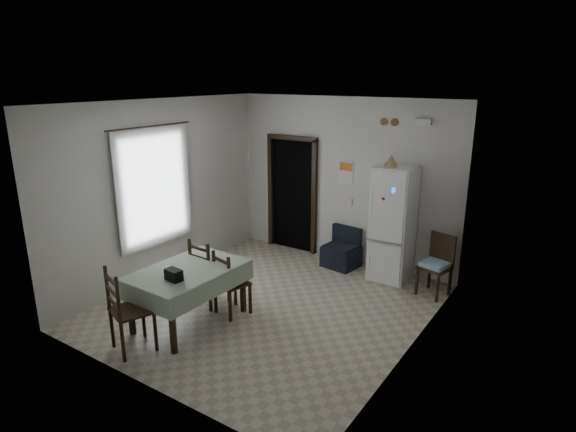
% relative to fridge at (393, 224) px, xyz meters
% --- Properties ---
extents(ground, '(4.50, 4.50, 0.00)m').
position_rel_fridge_xyz_m(ground, '(-1.08, -1.93, -0.94)').
color(ground, '#BDB19B').
rests_on(ground, ground).
extents(ceiling, '(4.20, 4.50, 0.02)m').
position_rel_fridge_xyz_m(ceiling, '(-1.08, -1.93, 1.96)').
color(ceiling, white).
rests_on(ceiling, ground).
extents(wall_back, '(4.20, 0.02, 2.90)m').
position_rel_fridge_xyz_m(wall_back, '(-1.08, 0.32, 0.51)').
color(wall_back, silver).
rests_on(wall_back, ground).
extents(wall_front, '(4.20, 0.02, 2.90)m').
position_rel_fridge_xyz_m(wall_front, '(-1.08, -4.18, 0.51)').
color(wall_front, silver).
rests_on(wall_front, ground).
extents(wall_left, '(0.02, 4.50, 2.90)m').
position_rel_fridge_xyz_m(wall_left, '(-3.18, -1.93, 0.51)').
color(wall_left, silver).
rests_on(wall_left, ground).
extents(wall_right, '(0.02, 4.50, 2.90)m').
position_rel_fridge_xyz_m(wall_right, '(1.02, -1.93, 0.51)').
color(wall_right, silver).
rests_on(wall_right, ground).
extents(doorway, '(1.06, 0.52, 2.22)m').
position_rel_fridge_xyz_m(doorway, '(-2.13, 0.52, 0.12)').
color(doorway, black).
rests_on(doorway, ground).
extents(window_recess, '(0.10, 1.20, 1.60)m').
position_rel_fridge_xyz_m(window_recess, '(-3.23, -2.13, 0.61)').
color(window_recess, silver).
rests_on(window_recess, ground).
extents(curtain, '(0.02, 1.45, 1.85)m').
position_rel_fridge_xyz_m(curtain, '(-3.12, -2.13, 0.61)').
color(curtain, silver).
rests_on(curtain, ground).
extents(curtain_rod, '(0.02, 1.60, 0.02)m').
position_rel_fridge_xyz_m(curtain_rod, '(-3.11, -2.13, 1.56)').
color(curtain_rod, black).
rests_on(curtain_rod, ground).
extents(calendar, '(0.28, 0.02, 0.40)m').
position_rel_fridge_xyz_m(calendar, '(-1.03, 0.31, 0.68)').
color(calendar, white).
rests_on(calendar, ground).
extents(calendar_image, '(0.24, 0.01, 0.14)m').
position_rel_fridge_xyz_m(calendar_image, '(-1.03, 0.30, 0.78)').
color(calendar_image, orange).
rests_on(calendar_image, ground).
extents(light_switch, '(0.08, 0.02, 0.12)m').
position_rel_fridge_xyz_m(light_switch, '(-0.93, 0.31, 0.16)').
color(light_switch, beige).
rests_on(light_switch, ground).
extents(vent_left, '(0.12, 0.03, 0.12)m').
position_rel_fridge_xyz_m(vent_left, '(-0.38, 0.31, 1.58)').
color(vent_left, brown).
rests_on(vent_left, ground).
extents(vent_right, '(0.12, 0.03, 0.12)m').
position_rel_fridge_xyz_m(vent_right, '(-0.20, 0.31, 1.58)').
color(vent_right, brown).
rests_on(vent_right, ground).
extents(emergency_light, '(0.25, 0.07, 0.09)m').
position_rel_fridge_xyz_m(emergency_light, '(0.27, 0.28, 1.61)').
color(emergency_light, white).
rests_on(emergency_light, ground).
extents(fridge, '(0.62, 0.62, 1.88)m').
position_rel_fridge_xyz_m(fridge, '(0.00, 0.00, 0.00)').
color(fridge, white).
rests_on(fridge, ground).
extents(tan_cone, '(0.26, 0.26, 0.19)m').
position_rel_fridge_xyz_m(tan_cone, '(-0.06, -0.08, 1.03)').
color(tan_cone, tan).
rests_on(tan_cone, fridge).
extents(navy_seat, '(0.63, 0.62, 0.68)m').
position_rel_fridge_xyz_m(navy_seat, '(-0.91, 0.00, -0.60)').
color(navy_seat, black).
rests_on(navy_seat, ground).
extents(corner_chair, '(0.50, 0.50, 0.95)m').
position_rel_fridge_xyz_m(corner_chair, '(0.79, -0.24, -0.47)').
color(corner_chair, black).
rests_on(corner_chair, ground).
extents(dining_table, '(1.02, 1.53, 0.78)m').
position_rel_fridge_xyz_m(dining_table, '(-1.69, -2.91, -0.55)').
color(dining_table, '#96A890').
rests_on(dining_table, ground).
extents(black_bag, '(0.24, 0.16, 0.15)m').
position_rel_fridge_xyz_m(black_bag, '(-1.57, -3.26, -0.08)').
color(black_bag, black).
rests_on(black_bag, dining_table).
extents(dining_chair_far_left, '(0.46, 0.46, 1.02)m').
position_rel_fridge_xyz_m(dining_chair_far_left, '(-1.85, -2.32, -0.43)').
color(dining_chair_far_left, black).
rests_on(dining_chair_far_left, ground).
extents(dining_chair_far_right, '(0.49, 0.49, 0.94)m').
position_rel_fridge_xyz_m(dining_chair_far_right, '(-1.38, -2.38, -0.47)').
color(dining_chair_far_right, black).
rests_on(dining_chair_far_right, ground).
extents(dining_chair_near_head, '(0.59, 0.59, 1.08)m').
position_rel_fridge_xyz_m(dining_chair_near_head, '(-1.79, -3.77, -0.40)').
color(dining_chair_near_head, black).
rests_on(dining_chair_near_head, ground).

